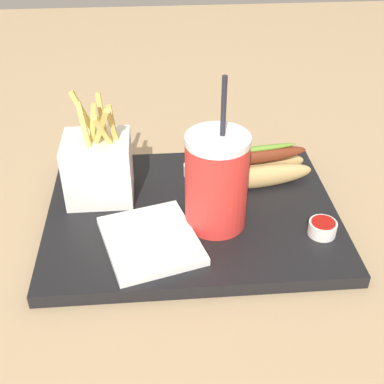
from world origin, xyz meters
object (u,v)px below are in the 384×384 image
object	(u,v)px
soda_cup	(216,181)
fries_basket	(99,167)
ketchup_cup_1	(195,169)
napkin_stack	(151,240)
ketchup_cup_2	(322,227)
hot_dog_1	(258,168)

from	to	relation	value
soda_cup	fries_basket	distance (m)	0.19
ketchup_cup_1	napkin_stack	distance (m)	0.19
napkin_stack	ketchup_cup_2	bearing A→B (deg)	0.38
ketchup_cup_1	napkin_stack	bearing A→B (deg)	-114.40
hot_dog_1	napkin_stack	distance (m)	0.23
soda_cup	hot_dog_1	distance (m)	0.14
fries_basket	ketchup_cup_1	bearing A→B (deg)	16.98
soda_cup	hot_dog_1	xyz separation A→B (m)	(0.08, 0.10, -0.05)
fries_basket	soda_cup	bearing A→B (deg)	-25.56
hot_dog_1	ketchup_cup_1	distance (m)	0.10
ketchup_cup_1	napkin_stack	size ratio (longest dim) A/B	0.28
soda_cup	ketchup_cup_2	distance (m)	0.16
hot_dog_1	soda_cup	bearing A→B (deg)	-129.03
ketchup_cup_2	napkin_stack	xyz separation A→B (m)	(-0.24, -0.00, -0.01)
fries_basket	ketchup_cup_1	distance (m)	0.16
hot_dog_1	ketchup_cup_1	size ratio (longest dim) A/B	4.57
soda_cup	hot_dog_1	bearing A→B (deg)	50.97
fries_basket	hot_dog_1	bearing A→B (deg)	4.53
ketchup_cup_1	fries_basket	bearing A→B (deg)	-163.02
soda_cup	hot_dog_1	size ratio (longest dim) A/B	1.27
hot_dog_1	ketchup_cup_2	world-z (taller)	hot_dog_1
fries_basket	napkin_stack	distance (m)	0.15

